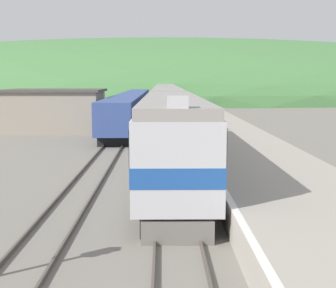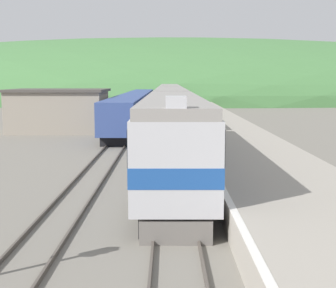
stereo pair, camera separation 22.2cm
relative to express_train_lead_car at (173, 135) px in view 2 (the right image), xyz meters
The scene contains 10 objects.
track_main 44.71m from the express_train_lead_car, 90.00° to the left, with size 1.52×180.00×0.16m.
track_siding 44.92m from the express_train_lead_car, 95.45° to the left, with size 1.52×180.00×0.16m.
platform 25.15m from the express_train_lead_car, 79.40° to the left, with size 5.88×140.00×1.12m.
distant_hills 113.09m from the express_train_lead_car, 90.00° to the left, with size 239.45×107.75×32.78m.
station_shed 24.90m from the express_train_lead_car, 116.25° to the left, with size 9.44×7.06×4.19m.
express_train_lead_car is the anchor object (origin of this frame).
carriage_second 21.98m from the express_train_lead_car, 90.00° to the left, with size 2.99×21.71×4.28m.
carriage_third 44.57m from the express_train_lead_car, 90.00° to the left, with size 2.99×21.71×4.28m.
carriage_fourth 67.16m from the express_train_lead_car, 90.00° to the left, with size 2.99×21.71×4.28m.
siding_train 33.99m from the express_train_lead_car, 97.20° to the left, with size 2.90×45.76×3.42m.
Camera 2 is at (-0.25, 1.57, 5.16)m, focal length 50.00 mm.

